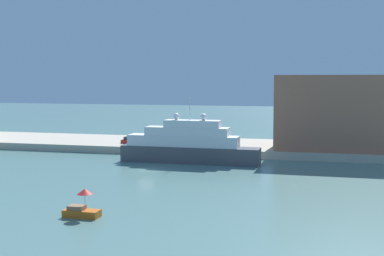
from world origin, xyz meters
TOP-DOWN VIEW (x-y plane):
  - ground at (0.00, 0.00)m, footprint 400.00×400.00m
  - quay_dock at (0.00, 25.92)m, footprint 110.00×19.84m
  - large_yacht at (4.32, 9.19)m, footprint 24.03×3.76m
  - small_motorboat at (2.79, -27.95)m, footprint 3.79×1.61m
  - harbor_building at (29.02, 24.33)m, footprint 21.94×14.72m
  - parked_car at (-10.92, 21.73)m, footprint 3.94×1.89m
  - person_figure at (-5.01, 23.07)m, footprint 0.36×0.36m
  - mooring_bollard at (-3.70, 17.26)m, footprint 0.39×0.39m

SIDE VIEW (x-z plane):
  - ground at x=0.00m, z-range 0.00..0.00m
  - quay_dock at x=0.00m, z-range 0.00..1.40m
  - small_motorboat at x=2.79m, z-range -0.56..2.46m
  - mooring_bollard at x=-3.70m, z-range 1.40..2.13m
  - parked_car at x=-10.92m, z-range 1.31..2.63m
  - person_figure at x=-5.01m, z-range 1.34..2.98m
  - large_yacht at x=4.32m, z-range -2.64..8.59m
  - harbor_building at x=29.02m, z-range 1.40..15.06m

